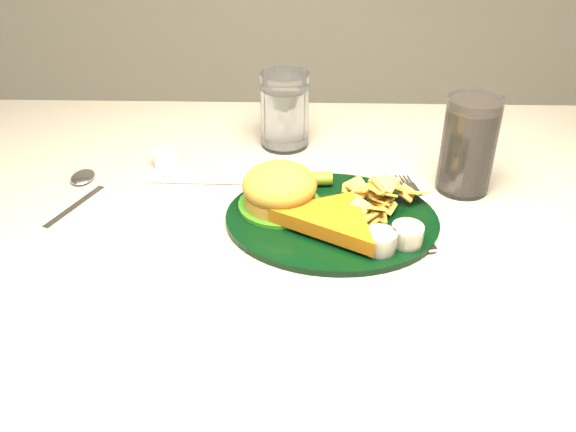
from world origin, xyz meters
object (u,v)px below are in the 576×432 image
(table, at_px, (277,416))
(water_glass, at_px, (285,110))
(cola_glass, at_px, (468,145))
(dinner_plate, at_px, (332,202))
(fork_napkin, at_px, (414,219))

(table, relative_size, water_glass, 10.04)
(table, xyz_separation_m, cola_glass, (0.26, 0.10, 0.44))
(table, height_order, dinner_plate, dinner_plate)
(fork_napkin, bearing_deg, water_glass, 116.23)
(fork_napkin, bearing_deg, dinner_plate, 169.13)
(water_glass, bearing_deg, dinner_plate, -73.10)
(table, bearing_deg, cola_glass, 21.05)
(dinner_plate, distance_m, water_glass, 0.24)
(water_glass, height_order, fork_napkin, water_glass)
(water_glass, distance_m, cola_glass, 0.29)
(dinner_plate, xyz_separation_m, water_glass, (-0.07, 0.22, 0.03))
(table, height_order, cola_glass, cola_glass)
(dinner_plate, height_order, water_glass, water_glass)
(table, relative_size, cola_glass, 8.76)
(cola_glass, height_order, fork_napkin, cola_glass)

